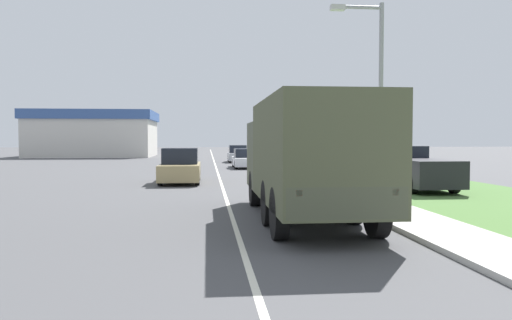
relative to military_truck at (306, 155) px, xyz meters
name	(u,v)px	position (x,y,z in m)	size (l,w,h in m)	color
ground_plane	(215,165)	(-1.88, 27.94, -1.70)	(180.00, 180.00, 0.00)	#4C4C4F
lane_centre_stripe	(215,165)	(-1.88, 27.94, -1.70)	(0.12, 120.00, 0.00)	silver
sidewalk_right	(270,164)	(2.62, 27.94, -1.64)	(1.80, 120.00, 0.12)	beige
grass_strip_right	(323,164)	(7.02, 27.94, -1.69)	(7.00, 120.00, 0.02)	#4C7538
military_truck	(306,155)	(0.00, 0.00, 0.00)	(2.39, 7.99, 3.04)	#474C38
car_nearest_ahead	(180,167)	(-3.82, 11.51, -0.96)	(1.87, 4.37, 1.67)	tan
car_second_ahead	(245,159)	(0.24, 23.68, -1.07)	(1.74, 4.87, 1.39)	silver
car_third_ahead	(238,155)	(0.23, 32.54, -1.01)	(1.71, 4.15, 1.54)	#B7BABF
pickup_truck	(411,168)	(6.04, 7.62, -0.83)	(1.90, 5.51, 1.78)	black
lamp_post	(374,82)	(2.64, 2.55, 2.17)	(1.69, 0.24, 6.20)	gray
building_distant	(95,134)	(-15.98, 49.01, 1.04)	(14.35, 11.04, 5.41)	beige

